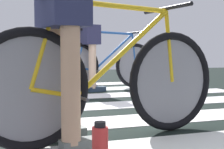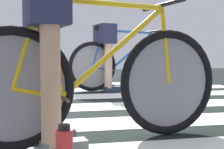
{
  "view_description": "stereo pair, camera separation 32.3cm",
  "coord_description": "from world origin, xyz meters",
  "px_view_note": "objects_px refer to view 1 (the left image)",
  "views": [
    {
      "loc": [
        -0.48,
        -2.99,
        0.59
      ],
      "look_at": [
        0.33,
        -0.49,
        0.4
      ],
      "focal_mm": 50.61,
      "sensor_mm": 36.0,
      "label": 1
    },
    {
      "loc": [
        -0.16,
        -2.99,
        0.59
      ],
      "look_at": [
        0.33,
        -0.49,
        0.4
      ],
      "focal_mm": 50.61,
      "sensor_mm": 36.0,
      "label": 2
    }
  ],
  "objects_px": {
    "cyclist_2_of_2": "(89,49)",
    "cyclist_1_of_2": "(63,40)",
    "bicycle_1_of_2": "(109,81)",
    "bicycle_2_of_2": "(107,64)"
  },
  "relations": [
    {
      "from": "bicycle_1_of_2",
      "to": "cyclist_2_of_2",
      "type": "bearing_deg",
      "value": 69.03
    },
    {
      "from": "bicycle_1_of_2",
      "to": "cyclist_2_of_2",
      "type": "xyz_separation_m",
      "value": [
        0.5,
        2.6,
        0.24
      ]
    },
    {
      "from": "bicycle_1_of_2",
      "to": "cyclist_2_of_2",
      "type": "relative_size",
      "value": 1.79
    },
    {
      "from": "bicycle_1_of_2",
      "to": "bicycle_2_of_2",
      "type": "xyz_separation_m",
      "value": [
        0.81,
        2.66,
        0.0
      ]
    },
    {
      "from": "cyclist_1_of_2",
      "to": "bicycle_2_of_2",
      "type": "xyz_separation_m",
      "value": [
        1.12,
        2.71,
        -0.26
      ]
    },
    {
      "from": "cyclist_2_of_2",
      "to": "cyclist_1_of_2",
      "type": "bearing_deg",
      "value": -118.1
    },
    {
      "from": "bicycle_1_of_2",
      "to": "bicycle_2_of_2",
      "type": "height_order",
      "value": "same"
    },
    {
      "from": "cyclist_1_of_2",
      "to": "cyclist_2_of_2",
      "type": "height_order",
      "value": "cyclist_1_of_2"
    },
    {
      "from": "cyclist_1_of_2",
      "to": "bicycle_1_of_2",
      "type": "bearing_deg",
      "value": -0.0
    },
    {
      "from": "cyclist_1_of_2",
      "to": "cyclist_2_of_2",
      "type": "relative_size",
      "value": 1.03
    }
  ]
}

